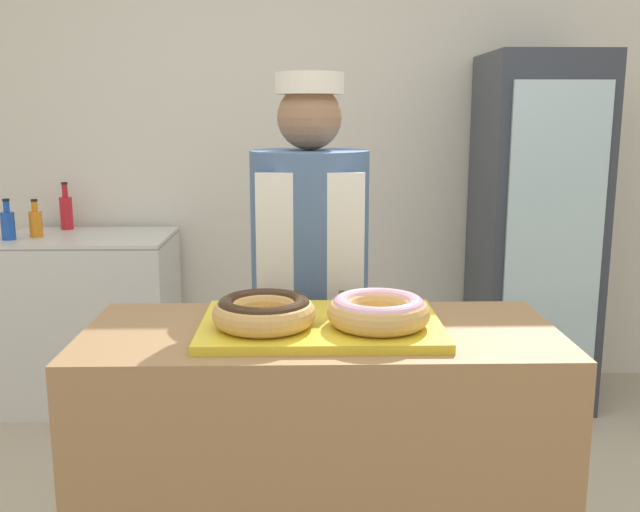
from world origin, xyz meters
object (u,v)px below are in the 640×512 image
object	(u,v)px
chest_freezer	(92,319)
bottle_orange	(36,222)
brownie_back_right	(356,300)
beverage_fridge	(534,232)
bottle_blue	(8,224)
baker_person	(310,305)
serving_tray	(321,325)
donut_chocolate_glaze	(264,311)
brownie_back_left	(283,300)
bottle_red	(66,211)
donut_light_glaze	(378,310)

from	to	relation	value
chest_freezer	bottle_orange	bearing A→B (deg)	-172.23
brownie_back_right	bottle_orange	distance (m)	2.18
beverage_fridge	bottle_blue	world-z (taller)	beverage_fridge
beverage_fridge	baker_person	bearing A→B (deg)	-133.65
brownie_back_right	baker_person	bearing A→B (deg)	108.22
serving_tray	donut_chocolate_glaze	bearing A→B (deg)	-161.52
bottle_orange	bottle_blue	distance (m)	0.13
brownie_back_left	donut_chocolate_glaze	bearing A→B (deg)	-102.21
chest_freezer	bottle_red	distance (m)	0.60
brownie_back_left	bottle_red	distance (m)	2.20
serving_tray	brownie_back_right	distance (m)	0.19
bottle_orange	bottle_blue	xyz separation A→B (m)	(-0.11, -0.08, 0.00)
serving_tray	bottle_red	distance (m)	2.38
baker_person	bottle_red	size ratio (longest dim) A/B	6.45
baker_person	chest_freezer	bearing A→B (deg)	132.63
chest_freezer	donut_chocolate_glaze	bearing A→B (deg)	-61.09
baker_person	bottle_blue	world-z (taller)	baker_person
donut_chocolate_glaze	chest_freezer	distance (m)	2.15
brownie_back_right	chest_freezer	size ratio (longest dim) A/B	0.11
chest_freezer	bottle_blue	size ratio (longest dim) A/B	4.37
beverage_fridge	bottle_red	size ratio (longest dim) A/B	7.09
chest_freezer	serving_tray	bearing A→B (deg)	-56.93
brownie_back_left	beverage_fridge	size ratio (longest dim) A/B	0.05
donut_chocolate_glaze	beverage_fridge	bearing A→B (deg)	54.65
baker_person	chest_freezer	world-z (taller)	baker_person
beverage_fridge	bottle_blue	bearing A→B (deg)	-177.78
donut_light_glaze	brownie_back_left	world-z (taller)	donut_light_glaze
baker_person	chest_freezer	distance (m)	1.72
donut_light_glaze	brownie_back_right	bearing A→B (deg)	102.21
donut_chocolate_glaze	chest_freezer	world-z (taller)	donut_chocolate_glaze
brownie_back_right	baker_person	xyz separation A→B (m)	(-0.13, 0.39, -0.12)
donut_chocolate_glaze	donut_light_glaze	world-z (taller)	same
serving_tray	beverage_fridge	bearing A→B (deg)	57.17
donut_chocolate_glaze	beverage_fridge	world-z (taller)	beverage_fridge
donut_chocolate_glaze	brownie_back_left	xyz separation A→B (m)	(0.04, 0.20, -0.03)
serving_tray	bottle_red	bearing A→B (deg)	123.60
serving_tray	donut_chocolate_glaze	world-z (taller)	donut_chocolate_glaze
brownie_back_left	chest_freezer	bearing A→B (deg)	122.95
brownie_back_right	bottle_red	distance (m)	2.32
brownie_back_left	donut_light_glaze	bearing A→B (deg)	-38.64
donut_chocolate_glaze	beverage_fridge	distance (m)	2.23
brownie_back_left	baker_person	distance (m)	0.42
brownie_back_left	beverage_fridge	bearing A→B (deg)	52.37
donut_light_glaze	bottle_blue	size ratio (longest dim) A/B	1.32
baker_person	chest_freezer	size ratio (longest dim) A/B	1.84
bottle_orange	bottle_red	bearing A→B (deg)	73.09
beverage_fridge	brownie_back_left	bearing A→B (deg)	-127.63
brownie_back_right	bottle_orange	size ratio (longest dim) A/B	0.49
donut_light_glaze	beverage_fridge	bearing A→B (deg)	61.36
brownie_back_left	bottle_blue	xyz separation A→B (m)	(-1.40, 1.51, -0.01)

